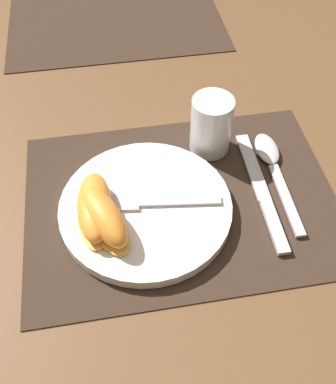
# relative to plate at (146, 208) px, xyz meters

# --- Properties ---
(ground_plane) EXTENTS (3.00, 3.00, 0.00)m
(ground_plane) POSITION_rel_plate_xyz_m (0.05, 0.01, -0.01)
(ground_plane) COLOR brown
(placemat) EXTENTS (0.43, 0.31, 0.00)m
(placemat) POSITION_rel_plate_xyz_m (0.05, 0.01, -0.01)
(placemat) COLOR #38281E
(placemat) RESTS_ON ground_plane
(placemat_far) EXTENTS (0.43, 0.31, 0.00)m
(placemat_far) POSITION_rel_plate_xyz_m (0.01, 0.51, -0.01)
(placemat_far) COLOR #38281E
(placemat_far) RESTS_ON ground_plane
(plate) EXTENTS (0.23, 0.23, 0.02)m
(plate) POSITION_rel_plate_xyz_m (0.00, 0.00, 0.00)
(plate) COLOR white
(plate) RESTS_ON placemat
(juice_glass) EXTENTS (0.06, 0.06, 0.09)m
(juice_glass) POSITION_rel_plate_xyz_m (0.11, 0.11, 0.03)
(juice_glass) COLOR silver
(juice_glass) RESTS_ON placemat
(knife) EXTENTS (0.02, 0.22, 0.01)m
(knife) POSITION_rel_plate_xyz_m (0.17, 0.00, -0.01)
(knife) COLOR silver
(knife) RESTS_ON placemat
(spoon) EXTENTS (0.03, 0.19, 0.01)m
(spoon) POSITION_rel_plate_xyz_m (0.20, 0.06, -0.00)
(spoon) COLOR silver
(spoon) RESTS_ON placemat
(fork) EXTENTS (0.18, 0.04, 0.00)m
(fork) POSITION_rel_plate_xyz_m (-0.00, 0.00, 0.01)
(fork) COLOR silver
(fork) RESTS_ON plate
(citrus_wedge_0) EXTENTS (0.05, 0.12, 0.04)m
(citrus_wedge_0) POSITION_rel_plate_xyz_m (-0.07, -0.01, 0.02)
(citrus_wedge_0) COLOR #F7C656
(citrus_wedge_0) RESTS_ON plate
(citrus_wedge_1) EXTENTS (0.08, 0.12, 0.04)m
(citrus_wedge_1) POSITION_rel_plate_xyz_m (-0.06, -0.03, 0.03)
(citrus_wedge_1) COLOR #F7C656
(citrus_wedge_1) RESTS_ON plate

